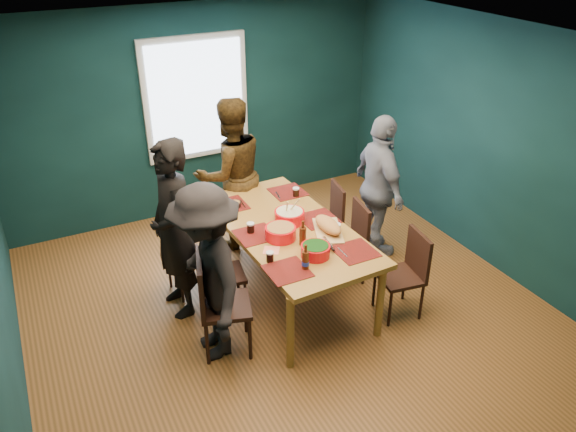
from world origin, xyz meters
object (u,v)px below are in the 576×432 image
person_back (231,174)px  person_right (379,188)px  chair_right_mid (352,236)px  chair_left_near (214,299)px  person_near_left (208,274)px  chair_left_mid (216,269)px  bowl_salad (281,232)px  chair_right_near (408,268)px  cutting_board (328,226)px  chair_left_far (180,254)px  person_far_left (173,230)px  chair_right_far (329,214)px  dining_table (288,233)px  bowl_dumpling (289,216)px  bowl_herbs (315,250)px

person_back → person_right: person_back is taller
chair_right_mid → chair_left_near: bearing=-156.5°
person_back → person_near_left: person_back is taller
chair_left_mid → bowl_salad: 0.75m
person_back → chair_right_mid: bearing=120.2°
chair_right_near → cutting_board: cutting_board is taller
chair_left_far → person_far_left: person_far_left is taller
chair_left_mid → person_right: size_ratio=0.51×
chair_right_mid → person_right: 0.71m
chair_right_far → bowl_salad: bearing=-134.1°
cutting_board → chair_right_mid: bearing=49.6°
person_near_left → chair_right_mid: bearing=106.2°
person_back → person_near_left: size_ratio=1.08×
person_near_left → bowl_salad: person_near_left is taller
dining_table → bowl_dumpling: 0.18m
person_right → person_far_left: bearing=97.6°
person_near_left → chair_right_far: bearing=121.2°
chair_right_mid → bowl_salad: bearing=-162.8°
chair_left_far → bowl_salad: bowl_salad is taller
chair_right_mid → bowl_herbs: bowl_herbs is taller
chair_right_near → cutting_board: 0.89m
bowl_dumpling → chair_right_mid: bearing=-9.9°
cutting_board → person_near_left: bearing=-149.2°
chair_left_mid → person_far_left: bearing=154.9°
person_right → chair_right_far: bearing=70.2°
person_near_left → bowl_salad: bearing=112.1°
bowl_salad → bowl_herbs: (0.15, -0.43, -0.00)m
chair_right_far → bowl_dumpling: bearing=-138.8°
person_back → cutting_board: 1.59m
chair_right_far → chair_right_mid: size_ratio=0.96×
bowl_dumpling → chair_left_mid: bearing=-178.6°
person_near_left → bowl_dumpling: bearing=119.7°
bowl_herbs → bowl_salad: bearing=108.7°
person_near_left → chair_left_near: bearing=82.8°
bowl_dumpling → chair_left_near: bearing=-151.6°
chair_left_far → bowl_dumpling: size_ratio=2.71×
dining_table → bowl_salad: (-0.16, -0.17, 0.14)m
chair_left_mid → bowl_herbs: bowl_herbs is taller
person_far_left → bowl_salad: person_far_left is taller
dining_table → chair_left_near: size_ratio=2.21×
chair_right_near → bowl_salad: size_ratio=2.96×
chair_left_far → bowl_herbs: 1.54m
chair_right_near → person_back: size_ratio=0.49×
dining_table → person_near_left: person_near_left is taller
chair_right_near → bowl_dumpling: bearing=142.6°
person_near_left → person_right: bearing=110.4°
person_far_left → person_near_left: 0.77m
chair_left_near → bowl_herbs: 1.02m
chair_right_mid → person_right: bearing=39.1°
chair_left_mid → person_near_left: person_near_left is taller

